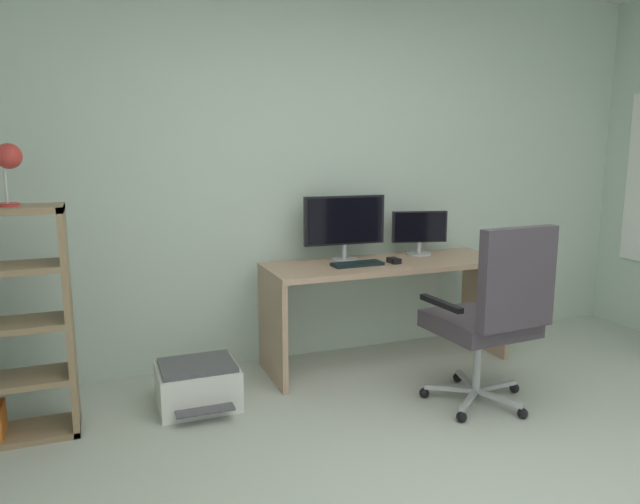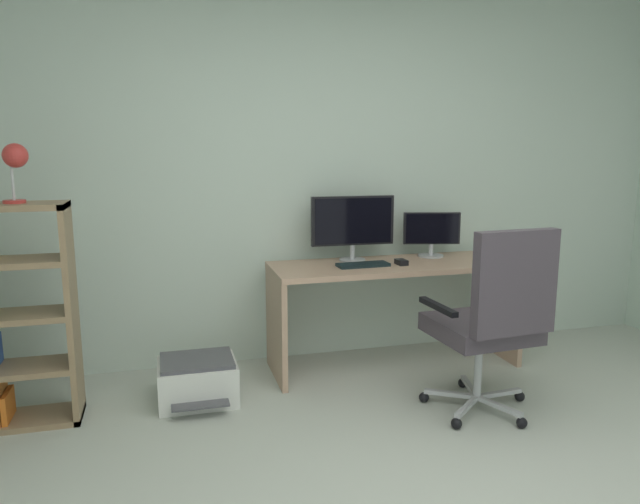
# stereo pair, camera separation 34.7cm
# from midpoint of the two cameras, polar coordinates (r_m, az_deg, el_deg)

# --- Properties ---
(wall_back) EXTENTS (5.45, 0.10, 2.63)m
(wall_back) POSITION_cam_midpoint_polar(r_m,az_deg,el_deg) (4.14, -4.13, 7.77)
(wall_back) COLOR silver
(wall_back) RESTS_ON ground
(desk) EXTENTS (1.67, 0.57, 0.72)m
(desk) POSITION_cam_midpoint_polar(r_m,az_deg,el_deg) (4.03, 4.04, -3.41)
(desk) COLOR tan
(desk) RESTS_ON ground
(monitor_main) EXTENTS (0.57, 0.18, 0.44)m
(monitor_main) POSITION_cam_midpoint_polar(r_m,az_deg,el_deg) (3.99, -0.09, 2.86)
(monitor_main) COLOR #B2B5B7
(monitor_main) RESTS_ON desk
(monitor_secondary) EXTENTS (0.39, 0.18, 0.31)m
(monitor_secondary) POSITION_cam_midpoint_polar(r_m,az_deg,el_deg) (4.24, 7.32, 2.13)
(monitor_secondary) COLOR #B2B5B7
(monitor_secondary) RESTS_ON desk
(keyboard) EXTENTS (0.34, 0.14, 0.02)m
(keyboard) POSITION_cam_midpoint_polar(r_m,az_deg,el_deg) (3.85, 1.06, -1.19)
(keyboard) COLOR black
(keyboard) RESTS_ON desk
(computer_mouse) EXTENTS (0.06, 0.10, 0.03)m
(computer_mouse) POSITION_cam_midpoint_polar(r_m,az_deg,el_deg) (3.94, 4.69, -0.86)
(computer_mouse) COLOR black
(computer_mouse) RESTS_ON desk
(office_chair) EXTENTS (0.64, 0.65, 1.08)m
(office_chair) POSITION_cam_midpoint_polar(r_m,az_deg,el_deg) (3.39, 13.60, -5.61)
(office_chair) COLOR #B7BABC
(office_chair) RESTS_ON ground
(desk_lamp) EXTENTS (0.14, 0.12, 0.30)m
(desk_lamp) POSITION_cam_midpoint_polar(r_m,az_deg,el_deg) (3.32, -30.67, 7.59)
(desk_lamp) COLOR #C23530
(desk_lamp) RESTS_ON bookshelf
(printer) EXTENTS (0.45, 0.46, 0.26)m
(printer) POSITION_cam_midpoint_polar(r_m,az_deg,el_deg) (3.59, -14.54, -12.43)
(printer) COLOR silver
(printer) RESTS_ON ground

